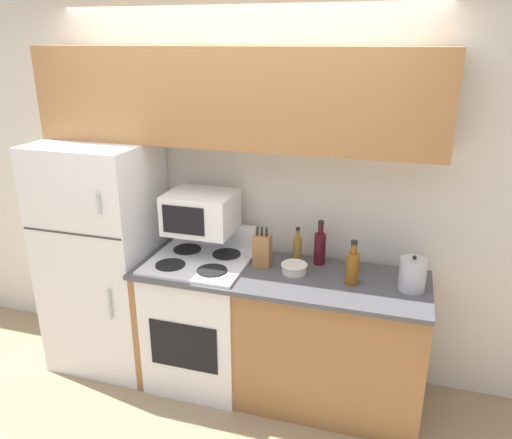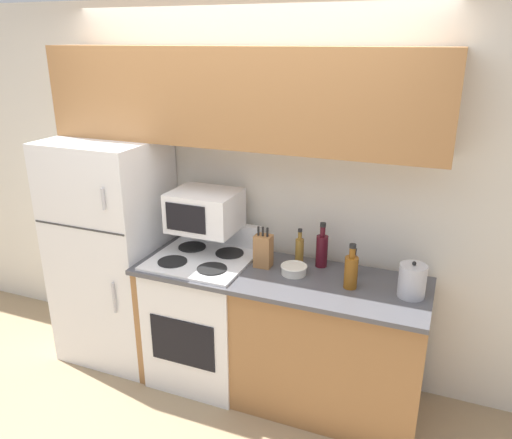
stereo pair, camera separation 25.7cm
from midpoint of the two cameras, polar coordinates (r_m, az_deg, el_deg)
The scene contains 14 objects.
ground_plane at distance 3.56m, azimuth -7.26°, elevation -20.45°, with size 12.00×12.00×0.00m, color tan.
wall_back at distance 3.50m, azimuth -3.65°, elevation 2.94°, with size 8.00×0.05×2.55m.
lower_cabinets at distance 3.41m, azimuth 0.41°, elevation -12.85°, with size 1.86×0.64×0.90m.
refrigerator at distance 3.78m, azimuth -18.80°, elevation -4.04°, with size 0.75×0.67×1.66m.
upper_cabinets at distance 3.18m, azimuth -5.19°, elevation 13.74°, with size 2.60×0.35×0.60m.
stove at distance 3.56m, azimuth -8.32°, elevation -11.10°, with size 0.64×0.63×1.08m.
microwave at distance 3.34m, azimuth -8.51°, elevation 0.82°, with size 0.44×0.37×0.26m.
knife_block at distance 3.22m, azimuth -1.57°, elevation -3.60°, with size 0.11×0.09×0.28m.
bowl at distance 3.17m, azimuth 2.06°, elevation -5.58°, with size 0.17×0.17×0.06m.
bottle_vinegar at distance 3.30m, azimuth 2.53°, elevation -3.33°, with size 0.06×0.06×0.24m.
bottle_wine_red at distance 3.27m, azimuth 5.08°, elevation -3.20°, with size 0.08×0.08×0.30m.
bottle_whiskey at distance 3.03m, azimuth 8.59°, elevation -5.44°, with size 0.08×0.08×0.28m.
bottle_soy_sauce at distance 3.20m, azimuth 8.72°, elevation -4.77°, with size 0.05×0.05×0.18m.
kettle at distance 3.04m, azimuth 15.16°, elevation -6.13°, with size 0.16×0.16×0.22m.
Camera 1 is at (1.06, -2.49, 2.29)m, focal length 35.00 mm.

